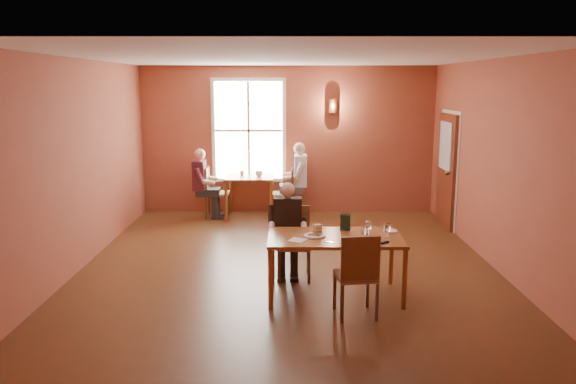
{
  "coord_description": "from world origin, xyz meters",
  "views": [
    {
      "loc": [
        -0.01,
        -8.01,
        2.64
      ],
      "look_at": [
        0.0,
        0.2,
        1.05
      ],
      "focal_mm": 35.0,
      "sensor_mm": 36.0,
      "label": 1
    }
  ],
  "objects_px": {
    "second_table": "(250,196)",
    "diner_maroon": "(216,184)",
    "diner_white": "(284,182)",
    "diner_main": "(294,235)",
    "chair_diner_white": "(282,193)",
    "chair_empty": "(356,274)",
    "chair_diner_maroon": "(218,192)",
    "chair_diner_main": "(294,244)",
    "main_table": "(335,266)"
  },
  "relations": [
    {
      "from": "second_table",
      "to": "diner_white",
      "type": "xyz_separation_m",
      "value": [
        0.68,
        0.0,
        0.3
      ]
    },
    {
      "from": "chair_diner_white",
      "to": "diner_maroon",
      "type": "bearing_deg",
      "value": 90.0
    },
    {
      "from": "diner_main",
      "to": "diner_maroon",
      "type": "height_order",
      "value": "diner_maroon"
    },
    {
      "from": "chair_diner_main",
      "to": "diner_white",
      "type": "relative_size",
      "value": 0.68
    },
    {
      "from": "chair_diner_main",
      "to": "chair_diner_white",
      "type": "height_order",
      "value": "chair_diner_main"
    },
    {
      "from": "diner_main",
      "to": "diner_white",
      "type": "distance_m",
      "value": 3.68
    },
    {
      "from": "diner_main",
      "to": "chair_empty",
      "type": "bearing_deg",
      "value": 119.67
    },
    {
      "from": "second_table",
      "to": "chair_diner_white",
      "type": "distance_m",
      "value": 0.65
    },
    {
      "from": "chair_empty",
      "to": "second_table",
      "type": "height_order",
      "value": "chair_empty"
    },
    {
      "from": "diner_main",
      "to": "main_table",
      "type": "bearing_deg",
      "value": 128.88
    },
    {
      "from": "diner_main",
      "to": "chair_diner_white",
      "type": "relative_size",
      "value": 1.29
    },
    {
      "from": "chair_diner_white",
      "to": "diner_main",
      "type": "bearing_deg",
      "value": -177.02
    },
    {
      "from": "main_table",
      "to": "chair_diner_main",
      "type": "xyz_separation_m",
      "value": [
        -0.5,
        0.65,
        0.1
      ]
    },
    {
      "from": "chair_diner_white",
      "to": "second_table",
      "type": "bearing_deg",
      "value": 90.0
    },
    {
      "from": "diner_main",
      "to": "chair_diner_white",
      "type": "bearing_deg",
      "value": -87.02
    },
    {
      "from": "diner_maroon",
      "to": "second_table",
      "type": "bearing_deg",
      "value": 90.0
    },
    {
      "from": "chair_empty",
      "to": "second_table",
      "type": "xyz_separation_m",
      "value": [
        -1.53,
        4.88,
        -0.08
      ]
    },
    {
      "from": "chair_diner_main",
      "to": "second_table",
      "type": "bearing_deg",
      "value": -77.0
    },
    {
      "from": "chair_diner_maroon",
      "to": "diner_maroon",
      "type": "relative_size",
      "value": 0.75
    },
    {
      "from": "diner_white",
      "to": "chair_diner_main",
      "type": "bearing_deg",
      "value": -177.47
    },
    {
      "from": "chair_diner_white",
      "to": "diner_maroon",
      "type": "distance_m",
      "value": 1.34
    },
    {
      "from": "second_table",
      "to": "chair_empty",
      "type": "bearing_deg",
      "value": -72.59
    },
    {
      "from": "second_table",
      "to": "diner_white",
      "type": "relative_size",
      "value": 0.66
    },
    {
      "from": "main_table",
      "to": "diner_main",
      "type": "distance_m",
      "value": 0.83
    },
    {
      "from": "chair_diner_maroon",
      "to": "diner_maroon",
      "type": "xyz_separation_m",
      "value": [
        -0.03,
        0.0,
        0.17
      ]
    },
    {
      "from": "diner_main",
      "to": "chair_diner_white",
      "type": "xyz_separation_m",
      "value": [
        -0.19,
        3.67,
        -0.14
      ]
    },
    {
      "from": "chair_diner_white",
      "to": "chair_diner_main",
      "type": "bearing_deg",
      "value": -177.0
    },
    {
      "from": "chair_diner_main",
      "to": "second_table",
      "type": "height_order",
      "value": "chair_diner_main"
    },
    {
      "from": "chair_diner_main",
      "to": "diner_main",
      "type": "bearing_deg",
      "value": 90.0
    },
    {
      "from": "second_table",
      "to": "diner_white",
      "type": "height_order",
      "value": "diner_white"
    },
    {
      "from": "second_table",
      "to": "diner_maroon",
      "type": "distance_m",
      "value": 0.73
    },
    {
      "from": "diner_maroon",
      "to": "main_table",
      "type": "bearing_deg",
      "value": 25.22
    },
    {
      "from": "diner_main",
      "to": "chair_diner_maroon",
      "type": "height_order",
      "value": "diner_main"
    },
    {
      "from": "main_table",
      "to": "diner_main",
      "type": "height_order",
      "value": "diner_main"
    },
    {
      "from": "second_table",
      "to": "diner_maroon",
      "type": "bearing_deg",
      "value": 180.0
    },
    {
      "from": "chair_diner_white",
      "to": "diner_white",
      "type": "xyz_separation_m",
      "value": [
        0.03,
        0.0,
        0.23
      ]
    },
    {
      "from": "second_table",
      "to": "chair_diner_white",
      "type": "bearing_deg",
      "value": 0.0
    },
    {
      "from": "diner_main",
      "to": "second_table",
      "type": "height_order",
      "value": "diner_main"
    },
    {
      "from": "chair_empty",
      "to": "diner_maroon",
      "type": "xyz_separation_m",
      "value": [
        -2.21,
        4.88,
        0.17
      ]
    },
    {
      "from": "chair_diner_white",
      "to": "diner_maroon",
      "type": "xyz_separation_m",
      "value": [
        -1.33,
        0.0,
        0.18
      ]
    },
    {
      "from": "chair_diner_main",
      "to": "diner_maroon",
      "type": "relative_size",
      "value": 0.73
    },
    {
      "from": "second_table",
      "to": "chair_diner_white",
      "type": "height_order",
      "value": "chair_diner_white"
    },
    {
      "from": "second_table",
      "to": "diner_maroon",
      "type": "xyz_separation_m",
      "value": [
        -0.68,
        0.0,
        0.25
      ]
    },
    {
      "from": "diner_white",
      "to": "chair_diner_maroon",
      "type": "height_order",
      "value": "diner_white"
    },
    {
      "from": "diner_main",
      "to": "diner_maroon",
      "type": "relative_size",
      "value": 0.94
    },
    {
      "from": "chair_empty",
      "to": "chair_diner_maroon",
      "type": "height_order",
      "value": "chair_diner_maroon"
    },
    {
      "from": "main_table",
      "to": "second_table",
      "type": "xyz_separation_m",
      "value": [
        -1.34,
        4.29,
        0.03
      ]
    },
    {
      "from": "diner_maroon",
      "to": "diner_white",
      "type": "bearing_deg",
      "value": 90.0
    },
    {
      "from": "diner_white",
      "to": "chair_diner_white",
      "type": "bearing_deg",
      "value": 90.0
    },
    {
      "from": "diner_maroon",
      "to": "chair_empty",
      "type": "bearing_deg",
      "value": 24.36
    }
  ]
}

